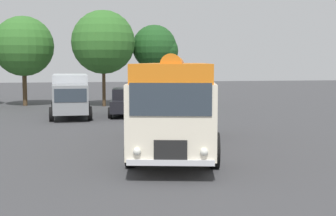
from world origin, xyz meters
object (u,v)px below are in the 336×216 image
(vintage_bus, at_px, (175,99))
(box_van, at_px, (70,94))
(car_near_left, at_px, (125,102))
(car_mid_left, at_px, (165,101))

(vintage_bus, bearing_deg, box_van, 110.22)
(vintage_bus, relative_size, car_near_left, 2.38)
(car_near_left, bearing_deg, vintage_bus, -85.47)
(car_near_left, relative_size, car_mid_left, 1.00)
(vintage_bus, distance_m, car_near_left, 11.35)
(box_van, bearing_deg, car_near_left, -0.89)
(car_mid_left, bearing_deg, box_van, -177.36)
(vintage_bus, xyz_separation_m, car_near_left, (-0.89, 11.27, -1.05))
(car_near_left, xyz_separation_m, box_van, (-3.28, 0.05, 0.52))
(car_near_left, relative_size, box_van, 0.75)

